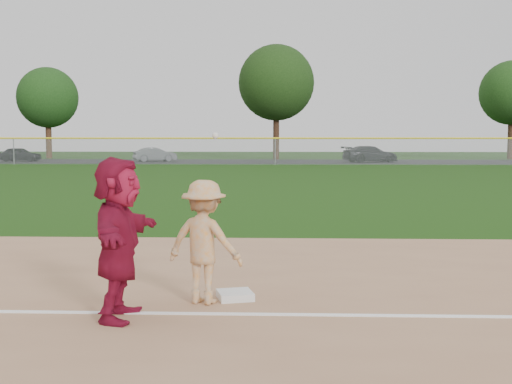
{
  "coord_description": "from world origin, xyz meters",
  "views": [
    {
      "loc": [
        0.37,
        -8.34,
        2.16
      ],
      "look_at": [
        0.0,
        1.5,
        1.3
      ],
      "focal_mm": 45.0,
      "sensor_mm": 36.0,
      "label": 1
    }
  ],
  "objects_px": {
    "first_base": "(235,295)",
    "car_left": "(20,154)",
    "base_runner": "(118,238)",
    "car_mid": "(155,154)",
    "car_right": "(370,154)"
  },
  "relations": [
    {
      "from": "first_base",
      "to": "car_left",
      "type": "bearing_deg",
      "value": 115.35
    },
    {
      "from": "base_runner",
      "to": "car_left",
      "type": "distance_m",
      "value": 50.75
    },
    {
      "from": "base_runner",
      "to": "car_left",
      "type": "xyz_separation_m",
      "value": [
        -20.29,
        46.51,
        -0.36
      ]
    },
    {
      "from": "first_base",
      "to": "car_left",
      "type": "relative_size",
      "value": 0.12
    },
    {
      "from": "first_base",
      "to": "car_left",
      "type": "xyz_separation_m",
      "value": [
        -21.58,
        45.55,
        0.54
      ]
    },
    {
      "from": "car_left",
      "to": "car_mid",
      "type": "bearing_deg",
      "value": -88.0
    },
    {
      "from": "base_runner",
      "to": "car_mid",
      "type": "distance_m",
      "value": 47.4
    },
    {
      "from": "first_base",
      "to": "base_runner",
      "type": "height_order",
      "value": "base_runner"
    },
    {
      "from": "car_mid",
      "to": "first_base",
      "type": "bearing_deg",
      "value": 167.56
    },
    {
      "from": "base_runner",
      "to": "car_right",
      "type": "relative_size",
      "value": 0.41
    },
    {
      "from": "car_right",
      "to": "car_left",
      "type": "bearing_deg",
      "value": 70.47
    },
    {
      "from": "car_mid",
      "to": "car_right",
      "type": "height_order",
      "value": "car_right"
    },
    {
      "from": "car_left",
      "to": "car_mid",
      "type": "height_order",
      "value": "car_left"
    },
    {
      "from": "first_base",
      "to": "car_right",
      "type": "height_order",
      "value": "car_right"
    },
    {
      "from": "first_base",
      "to": "base_runner",
      "type": "distance_m",
      "value": 1.85
    }
  ]
}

